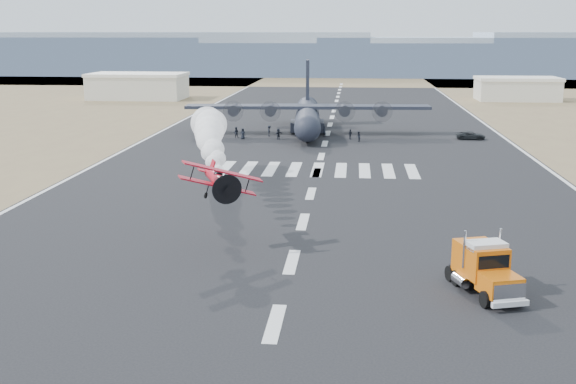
# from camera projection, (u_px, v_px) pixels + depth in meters

# --- Properties ---
(ground) EXTENTS (500.00, 500.00, 0.00)m
(ground) POSITION_uv_depth(u_px,v_px,m) (275.00, 323.00, 43.71)
(ground) COLOR black
(ground) RESTS_ON ground
(scrub_far) EXTENTS (500.00, 80.00, 0.00)m
(scrub_far) POSITION_uv_depth(u_px,v_px,m) (343.00, 79.00, 267.24)
(scrub_far) COLOR #796245
(scrub_far) RESTS_ON ground
(runway_markings) EXTENTS (60.00, 260.00, 0.01)m
(runway_markings) POSITION_uv_depth(u_px,v_px,m) (321.00, 156.00, 102.02)
(runway_markings) COLOR silver
(runway_markings) RESTS_ON ground
(ridge_seg_b) EXTENTS (150.00, 50.00, 15.00)m
(ridge_seg_b) POSITION_uv_depth(u_px,v_px,m) (38.00, 55.00, 306.40)
(ridge_seg_b) COLOR #8697AB
(ridge_seg_b) RESTS_ON ground
(ridge_seg_c) EXTENTS (150.00, 50.00, 17.00)m
(ridge_seg_c) POSITION_uv_depth(u_px,v_px,m) (188.00, 53.00, 300.37)
(ridge_seg_c) COLOR #8697AB
(ridge_seg_c) RESTS_ON ground
(ridge_seg_d) EXTENTS (150.00, 50.00, 13.00)m
(ridge_seg_d) POSITION_uv_depth(u_px,v_px,m) (344.00, 58.00, 294.99)
(ridge_seg_d) COLOR #8697AB
(ridge_seg_d) RESTS_ON ground
(ridge_seg_e) EXTENTS (150.00, 50.00, 15.00)m
(ridge_seg_e) POSITION_uv_depth(u_px,v_px,m) (507.00, 56.00, 288.95)
(ridge_seg_e) COLOR #8697AB
(ridge_seg_e) RESTS_ON ground
(hangar_left) EXTENTS (24.50, 14.50, 6.70)m
(hangar_left) POSITION_uv_depth(u_px,v_px,m) (138.00, 86.00, 188.54)
(hangar_left) COLOR #BCB9A7
(hangar_left) RESTS_ON ground
(hangar_right) EXTENTS (20.50, 12.50, 5.90)m
(hangar_right) POSITION_uv_depth(u_px,v_px,m) (517.00, 88.00, 184.72)
(hangar_right) COLOR #BCB9A7
(hangar_right) RESTS_ON ground
(semi_truck) EXTENTS (4.59, 8.17, 3.60)m
(semi_truck) POSITION_uv_depth(u_px,v_px,m) (484.00, 267.00, 48.51)
(semi_truck) COLOR black
(semi_truck) RESTS_ON ground
(aerobatic_biplane) EXTENTS (6.50, 6.19, 3.48)m
(aerobatic_biplane) POSITION_uv_depth(u_px,v_px,m) (218.00, 180.00, 58.03)
(aerobatic_biplane) COLOR red
(smoke_trail) EXTENTS (9.24, 32.78, 4.20)m
(smoke_trail) POSITION_uv_depth(u_px,v_px,m) (210.00, 131.00, 84.60)
(smoke_trail) COLOR white
(transport_aircraft) EXTENTS (41.90, 34.47, 12.09)m
(transport_aircraft) POSITION_uv_depth(u_px,v_px,m) (307.00, 115.00, 125.70)
(transport_aircraft) COLOR #1E212D
(transport_aircraft) RESTS_ON ground
(support_vehicle) EXTENTS (4.76, 2.36, 1.30)m
(support_vehicle) POSITION_uv_depth(u_px,v_px,m) (471.00, 135.00, 118.06)
(support_vehicle) COLOR black
(support_vehicle) RESTS_ON ground
(crew_a) EXTENTS (0.89, 0.88, 1.89)m
(crew_a) POSITION_uv_depth(u_px,v_px,m) (324.00, 131.00, 120.69)
(crew_a) COLOR black
(crew_a) RESTS_ON ground
(crew_b) EXTENTS (0.62, 0.88, 1.68)m
(crew_b) POSITION_uv_depth(u_px,v_px,m) (358.00, 137.00, 115.44)
(crew_b) COLOR black
(crew_b) RESTS_ON ground
(crew_c) EXTENTS (0.55, 1.17, 1.79)m
(crew_c) POSITION_uv_depth(u_px,v_px,m) (269.00, 131.00, 121.72)
(crew_c) COLOR black
(crew_c) RESTS_ON ground
(crew_d) EXTENTS (0.92, 1.08, 1.64)m
(crew_d) POSITION_uv_depth(u_px,v_px,m) (350.00, 134.00, 118.15)
(crew_d) COLOR black
(crew_d) RESTS_ON ground
(crew_e) EXTENTS (0.91, 0.59, 1.81)m
(crew_e) POSITION_uv_depth(u_px,v_px,m) (243.00, 134.00, 118.16)
(crew_e) COLOR black
(crew_e) RESTS_ON ground
(crew_f) EXTENTS (1.41, 1.66, 1.79)m
(crew_f) POSITION_uv_depth(u_px,v_px,m) (279.00, 134.00, 117.97)
(crew_f) COLOR black
(crew_f) RESTS_ON ground
(crew_g) EXTENTS (0.60, 0.68, 1.63)m
(crew_g) POSITION_uv_depth(u_px,v_px,m) (296.00, 132.00, 121.12)
(crew_g) COLOR black
(crew_g) RESTS_ON ground
(crew_h) EXTENTS (0.98, 0.72, 1.81)m
(crew_h) POSITION_uv_depth(u_px,v_px,m) (236.00, 132.00, 119.69)
(crew_h) COLOR black
(crew_h) RESTS_ON ground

